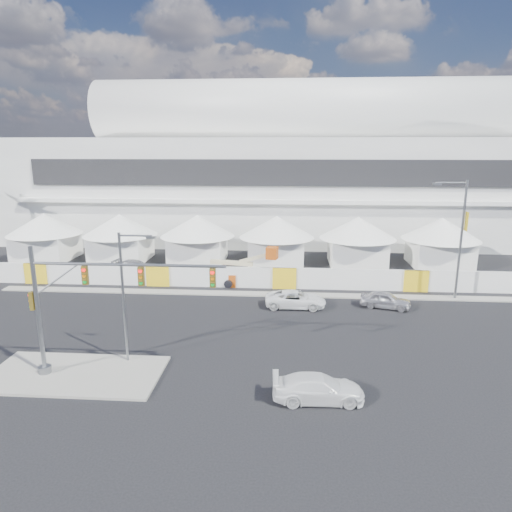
# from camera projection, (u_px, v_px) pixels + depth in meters

# --- Properties ---
(ground) EXTENTS (160.00, 160.00, 0.00)m
(ground) POSITION_uv_depth(u_px,v_px,m) (188.00, 355.00, 29.09)
(ground) COLOR black
(ground) RESTS_ON ground
(median_island) EXTENTS (10.00, 5.00, 0.15)m
(median_island) POSITION_uv_depth(u_px,v_px,m) (75.00, 374.00, 26.57)
(median_island) COLOR gray
(median_island) RESTS_ON ground
(far_curb) EXTENTS (80.00, 1.20, 0.12)m
(far_curb) POSITION_uv_depth(u_px,v_px,m) (444.00, 298.00, 39.83)
(far_curb) COLOR gray
(far_curb) RESTS_ON ground
(stadium) EXTENTS (80.00, 24.80, 21.98)m
(stadium) POSITION_uv_depth(u_px,v_px,m) (306.00, 171.00, 66.49)
(stadium) COLOR silver
(stadium) RESTS_ON ground
(tent_row) EXTENTS (53.40, 8.40, 5.40)m
(tent_row) POSITION_uv_depth(u_px,v_px,m) (237.00, 235.00, 51.58)
(tent_row) COLOR white
(tent_row) RESTS_ON ground
(hoarding_fence) EXTENTS (70.00, 0.25, 2.00)m
(hoarding_fence) POSITION_uv_depth(u_px,v_px,m) (284.00, 278.00, 42.50)
(hoarding_fence) COLOR white
(hoarding_fence) RESTS_ON ground
(sedan_silver) EXTENTS (2.67, 4.32, 1.37)m
(sedan_silver) POSITION_uv_depth(u_px,v_px,m) (385.00, 300.00, 37.48)
(sedan_silver) COLOR silver
(sedan_silver) RESTS_ON ground
(pickup_curb) EXTENTS (2.38, 5.02, 1.38)m
(pickup_curb) POSITION_uv_depth(u_px,v_px,m) (296.00, 299.00, 37.63)
(pickup_curb) COLOR white
(pickup_curb) RESTS_ON ground
(pickup_near) EXTENTS (2.17, 4.88, 1.39)m
(pickup_near) POSITION_uv_depth(u_px,v_px,m) (318.00, 388.00, 23.84)
(pickup_near) COLOR white
(pickup_near) RESTS_ON ground
(lot_car_c) EXTENTS (2.88, 5.09, 1.39)m
(lot_car_c) POSITION_uv_depth(u_px,v_px,m) (136.00, 267.00, 47.51)
(lot_car_c) COLOR #AAA9AE
(lot_car_c) RESTS_ON ground
(traffic_mast) EXTENTS (11.12, 0.73, 7.55)m
(traffic_mast) POSITION_uv_depth(u_px,v_px,m) (77.00, 305.00, 25.45)
(traffic_mast) COLOR slate
(traffic_mast) RESTS_ON median_island
(streetlight_median) EXTENTS (2.22, 0.22, 8.02)m
(streetlight_median) POSITION_uv_depth(u_px,v_px,m) (126.00, 289.00, 27.05)
(streetlight_median) COLOR slate
(streetlight_median) RESTS_ON median_island
(streetlight_curb) EXTENTS (3.04, 0.69, 10.28)m
(streetlight_curb) POSITION_uv_depth(u_px,v_px,m) (459.00, 232.00, 38.39)
(streetlight_curb) COLOR gray
(streetlight_curb) RESTS_ON ground
(boom_lift) EXTENTS (7.99, 2.53, 3.97)m
(boom_lift) POSITION_uv_depth(u_px,v_px,m) (226.00, 273.00, 43.84)
(boom_lift) COLOR #BA4C11
(boom_lift) RESTS_ON ground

